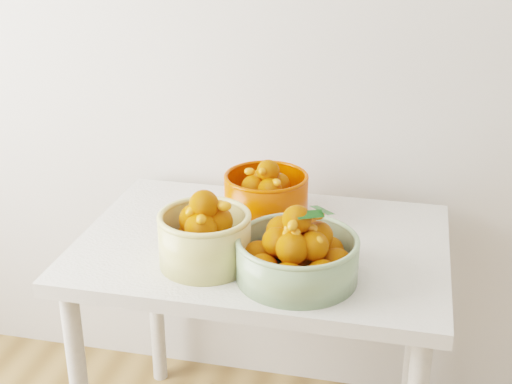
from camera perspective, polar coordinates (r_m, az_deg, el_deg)
table at (r=2.00m, az=0.50°, el=-6.35°), size 1.00×0.70×0.75m
bowl_cream at (r=1.81m, az=-4.13°, el=-3.57°), size 0.26×0.26×0.20m
bowl_green at (r=1.75m, az=3.31°, el=-4.98°), size 0.36×0.36×0.19m
bowl_orange at (r=2.07m, az=0.81°, el=-0.20°), size 0.31×0.31×0.18m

